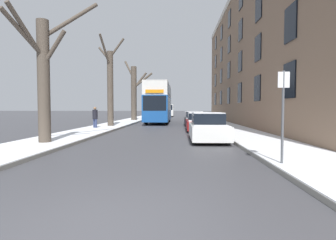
{
  "coord_description": "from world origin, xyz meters",
  "views": [
    {
      "loc": [
        1.12,
        -3.58,
        1.71
      ],
      "look_at": [
        0.05,
        21.35,
        0.58
      ],
      "focal_mm": 28.0,
      "sensor_mm": 36.0,
      "label": 1
    }
  ],
  "objects_px": {
    "double_decker_bus": "(159,101)",
    "street_sign_post": "(283,113)",
    "oncoming_van": "(169,110)",
    "parked_car_0": "(208,128)",
    "parked_car_2": "(194,119)",
    "pedestrian_left_sidewalk": "(95,117)",
    "bare_tree_left_1": "(110,86)",
    "bare_tree_left_0": "(44,74)",
    "parked_car_1": "(199,122)",
    "bare_tree_left_2": "(134,92)"
  },
  "relations": [
    {
      "from": "pedestrian_left_sidewalk",
      "to": "double_decker_bus",
      "type": "bearing_deg",
      "value": -84.51
    },
    {
      "from": "parked_car_2",
      "to": "bare_tree_left_2",
      "type": "bearing_deg",
      "value": 130.85
    },
    {
      "from": "pedestrian_left_sidewalk",
      "to": "street_sign_post",
      "type": "distance_m",
      "value": 16.21
    },
    {
      "from": "parked_car_0",
      "to": "bare_tree_left_2",
      "type": "bearing_deg",
      "value": 109.73
    },
    {
      "from": "parked_car_1",
      "to": "parked_car_2",
      "type": "bearing_deg",
      "value": 90.0
    },
    {
      "from": "parked_car_2",
      "to": "street_sign_post",
      "type": "distance_m",
      "value": 18.4
    },
    {
      "from": "oncoming_van",
      "to": "bare_tree_left_1",
      "type": "bearing_deg",
      "value": -97.7
    },
    {
      "from": "parked_car_0",
      "to": "parked_car_2",
      "type": "distance_m",
      "value": 12.09
    },
    {
      "from": "bare_tree_left_0",
      "to": "bare_tree_left_2",
      "type": "bearing_deg",
      "value": 89.56
    },
    {
      "from": "double_decker_bus",
      "to": "parked_car_1",
      "type": "relative_size",
      "value": 2.35
    },
    {
      "from": "oncoming_van",
      "to": "double_decker_bus",
      "type": "bearing_deg",
      "value": -90.65
    },
    {
      "from": "oncoming_van",
      "to": "parked_car_0",
      "type": "bearing_deg",
      "value": -84.62
    },
    {
      "from": "pedestrian_left_sidewalk",
      "to": "parked_car_0",
      "type": "bearing_deg",
      "value": 169.5
    },
    {
      "from": "parked_car_2",
      "to": "bare_tree_left_0",
      "type": "bearing_deg",
      "value": -118.23
    },
    {
      "from": "bare_tree_left_1",
      "to": "parked_car_0",
      "type": "distance_m",
      "value": 12.19
    },
    {
      "from": "bare_tree_left_0",
      "to": "oncoming_van",
      "type": "relative_size",
      "value": 1.27
    },
    {
      "from": "bare_tree_left_2",
      "to": "parked_car_2",
      "type": "distance_m",
      "value": 11.78
    },
    {
      "from": "double_decker_bus",
      "to": "street_sign_post",
      "type": "distance_m",
      "value": 23.45
    },
    {
      "from": "bare_tree_left_0",
      "to": "parked_car_0",
      "type": "height_order",
      "value": "bare_tree_left_0"
    },
    {
      "from": "parked_car_1",
      "to": "bare_tree_left_1",
      "type": "bearing_deg",
      "value": 157.79
    },
    {
      "from": "parked_car_1",
      "to": "oncoming_van",
      "type": "distance_m",
      "value": 32.44
    },
    {
      "from": "bare_tree_left_0",
      "to": "bare_tree_left_1",
      "type": "bearing_deg",
      "value": 89.79
    },
    {
      "from": "parked_car_0",
      "to": "street_sign_post",
      "type": "xyz_separation_m",
      "value": [
        1.4,
        -6.24,
        0.89
      ]
    },
    {
      "from": "double_decker_bus",
      "to": "bare_tree_left_0",
      "type": "bearing_deg",
      "value": -101.33
    },
    {
      "from": "bare_tree_left_1",
      "to": "pedestrian_left_sidewalk",
      "type": "bearing_deg",
      "value": -105.5
    },
    {
      "from": "double_decker_bus",
      "to": "parked_car_1",
      "type": "bearing_deg",
      "value": -70.0
    },
    {
      "from": "parked_car_1",
      "to": "bare_tree_left_0",
      "type": "bearing_deg",
      "value": -133.27
    },
    {
      "from": "double_decker_bus",
      "to": "parked_car_2",
      "type": "height_order",
      "value": "double_decker_bus"
    },
    {
      "from": "parked_car_1",
      "to": "street_sign_post",
      "type": "distance_m",
      "value": 12.37
    },
    {
      "from": "bare_tree_left_1",
      "to": "parked_car_2",
      "type": "height_order",
      "value": "bare_tree_left_1"
    },
    {
      "from": "bare_tree_left_2",
      "to": "double_decker_bus",
      "type": "distance_m",
      "value": 5.57
    },
    {
      "from": "oncoming_van",
      "to": "street_sign_post",
      "type": "relative_size",
      "value": 2.01
    },
    {
      "from": "double_decker_bus",
      "to": "oncoming_van",
      "type": "xyz_separation_m",
      "value": [
        0.25,
        21.66,
        -1.2
      ]
    },
    {
      "from": "bare_tree_left_2",
      "to": "oncoming_van",
      "type": "xyz_separation_m",
      "value": [
        3.81,
        17.59,
        -2.56
      ]
    },
    {
      "from": "bare_tree_left_2",
      "to": "street_sign_post",
      "type": "bearing_deg",
      "value": -71.87
    },
    {
      "from": "bare_tree_left_0",
      "to": "bare_tree_left_2",
      "type": "relative_size",
      "value": 0.87
    },
    {
      "from": "oncoming_van",
      "to": "pedestrian_left_sidewalk",
      "type": "relative_size",
      "value": 3.04
    },
    {
      "from": "double_decker_bus",
      "to": "parked_car_2",
      "type": "bearing_deg",
      "value": -49.5
    },
    {
      "from": "bare_tree_left_2",
      "to": "double_decker_bus",
      "type": "relative_size",
      "value": 0.76
    },
    {
      "from": "parked_car_2",
      "to": "pedestrian_left_sidewalk",
      "type": "distance_m",
      "value": 9.73
    },
    {
      "from": "parked_car_1",
      "to": "parked_car_2",
      "type": "xyz_separation_m",
      "value": [
        0.0,
        6.07,
        -0.01
      ]
    },
    {
      "from": "double_decker_bus",
      "to": "street_sign_post",
      "type": "xyz_separation_m",
      "value": [
        5.25,
        -22.83,
        -0.94
      ]
    },
    {
      "from": "pedestrian_left_sidewalk",
      "to": "parked_car_2",
      "type": "bearing_deg",
      "value": -117.87
    },
    {
      "from": "bare_tree_left_0",
      "to": "parked_car_1",
      "type": "relative_size",
      "value": 1.55
    },
    {
      "from": "parked_car_0",
      "to": "parked_car_1",
      "type": "height_order",
      "value": "parked_car_0"
    },
    {
      "from": "bare_tree_left_0",
      "to": "parked_car_0",
      "type": "bearing_deg",
      "value": 15.08
    },
    {
      "from": "bare_tree_left_0",
      "to": "oncoming_van",
      "type": "xyz_separation_m",
      "value": [
        3.98,
        40.3,
        -1.93
      ]
    },
    {
      "from": "parked_car_1",
      "to": "street_sign_post",
      "type": "height_order",
      "value": "street_sign_post"
    },
    {
      "from": "oncoming_van",
      "to": "street_sign_post",
      "type": "bearing_deg",
      "value": -83.59
    },
    {
      "from": "parked_car_2",
      "to": "oncoming_van",
      "type": "distance_m",
      "value": 26.42
    }
  ]
}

